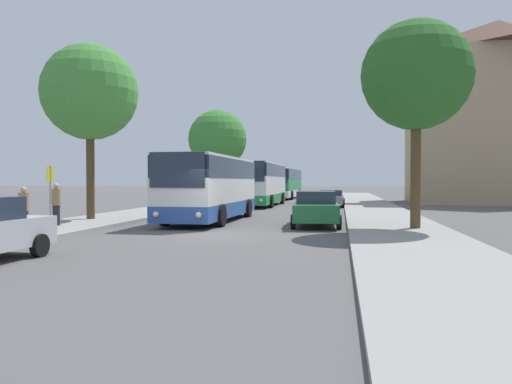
{
  "coord_description": "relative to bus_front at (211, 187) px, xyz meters",
  "views": [
    {
      "loc": [
        4.7,
        -18.19,
        2.05
      ],
      "look_at": [
        -0.99,
        15.38,
        1.26
      ],
      "focal_mm": 35.0,
      "sensor_mm": 36.0,
      "label": 1
    }
  ],
  "objects": [
    {
      "name": "ground_plane",
      "position": [
        1.75,
        -6.18,
        -1.72
      ],
      "size": [
        300.0,
        300.0,
        0.0
      ],
      "primitive_type": "plane",
      "color": "#565454",
      "rests_on": "ground"
    },
    {
      "name": "sidewalk_left",
      "position": [
        -5.25,
        -6.18,
        -1.65
      ],
      "size": [
        4.0,
        120.0,
        0.15
      ],
      "primitive_type": "cube",
      "color": "gray",
      "rests_on": "ground_plane"
    },
    {
      "name": "sidewalk_right",
      "position": [
        8.75,
        -6.18,
        -1.65
      ],
      "size": [
        4.0,
        120.0,
        0.15
      ],
      "primitive_type": "cube",
      "color": "gray",
      "rests_on": "ground_plane"
    },
    {
      "name": "building_right_background",
      "position": [
        20.29,
        23.23,
        6.44
      ],
      "size": [
        14.71,
        10.6,
        16.34
      ],
      "color": "tan",
      "rests_on": "ground_plane"
    },
    {
      "name": "bus_front",
      "position": [
        0.0,
        0.0,
        0.0
      ],
      "size": [
        3.0,
        10.24,
        3.22
      ],
      "rotation": [
        0.0,
        0.0,
        -0.02
      ],
      "color": "#2D519E",
      "rests_on": "ground_plane"
    },
    {
      "name": "bus_middle",
      "position": [
        0.18,
        15.44,
        0.11
      ],
      "size": [
        2.85,
        11.17,
        3.44
      ],
      "rotation": [
        0.0,
        0.0,
        -0.01
      ],
      "color": "#238942",
      "rests_on": "ground_plane"
    },
    {
      "name": "bus_rear",
      "position": [
        0.25,
        31.29,
        0.03
      ],
      "size": [
        3.1,
        11.76,
        3.27
      ],
      "rotation": [
        0.0,
        0.0,
        -0.03
      ],
      "color": "silver",
      "rests_on": "ground_plane"
    },
    {
      "name": "parked_car_right_near",
      "position": [
        5.37,
        -1.98,
        -0.91
      ],
      "size": [
        2.27,
        4.71,
        1.57
      ],
      "rotation": [
        0.0,
        0.0,
        3.19
      ],
      "color": "#236B38",
      "rests_on": "ground_plane"
    },
    {
      "name": "parked_car_right_far",
      "position": [
        5.79,
        14.57,
        -1.02
      ],
      "size": [
        2.03,
        4.27,
        1.31
      ],
      "rotation": [
        0.0,
        0.0,
        3.13
      ],
      "color": "slate",
      "rests_on": "ground_plane"
    },
    {
      "name": "bus_stop_sign",
      "position": [
        -5.07,
        -5.99,
        -0.03
      ],
      "size": [
        0.08,
        0.45,
        2.49
      ],
      "color": "gray",
      "rests_on": "sidewalk_left"
    },
    {
      "name": "pedestrian_waiting_near",
      "position": [
        -5.37,
        -5.09,
        -0.67
      ],
      "size": [
        0.36,
        0.36,
        1.78
      ],
      "rotation": [
        0.0,
        0.0,
        0.11
      ],
      "color": "#23232D",
      "rests_on": "sidewalk_left"
    },
    {
      "name": "pedestrian_waiting_far",
      "position": [
        -4.72,
        -8.21,
        -0.73
      ],
      "size": [
        0.36,
        0.36,
        1.68
      ],
      "rotation": [
        0.0,
        0.0,
        3.24
      ],
      "color": "#23232D",
      "rests_on": "sidewalk_left"
    },
    {
      "name": "tree_left_near",
      "position": [
        -5.19,
        22.19,
        4.28
      ],
      "size": [
        5.58,
        5.58,
        8.66
      ],
      "color": "brown",
      "rests_on": "sidewalk_left"
    },
    {
      "name": "tree_left_far",
      "position": [
        -5.76,
        -1.43,
        4.65
      ],
      "size": [
        4.7,
        4.7,
        8.6
      ],
      "color": "#513D23",
      "rests_on": "sidewalk_left"
    },
    {
      "name": "tree_right_near",
      "position": [
        9.4,
        -3.73,
        4.47
      ],
      "size": [
        4.35,
        4.35,
        8.25
      ],
      "color": "#513D23",
      "rests_on": "sidewalk_right"
    }
  ]
}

